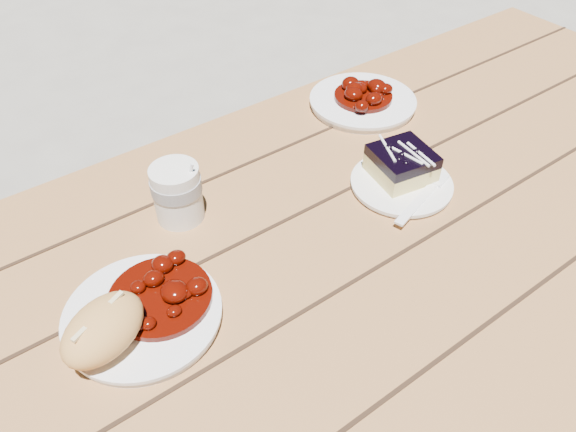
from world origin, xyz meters
TOP-DOWN VIEW (x-y plane):
  - picnic_table at (0.00, -0.00)m, footprint 2.00×1.55m
  - main_plate at (-0.25, 0.03)m, footprint 0.20×0.20m
  - goulash_stew at (-0.22, 0.04)m, footprint 0.14×0.14m
  - bread_roll at (-0.31, 0.01)m, footprint 0.14×0.12m
  - dessert_plate at (0.22, 0.03)m, footprint 0.17×0.17m
  - blueberry_cake at (0.23, 0.05)m, footprint 0.11×0.11m
  - fork_dessert at (0.20, -0.02)m, footprint 0.16×0.07m
  - coffee_cup at (-0.12, 0.19)m, footprint 0.08×0.08m
  - second_plate at (0.34, 0.27)m, footprint 0.21×0.21m
  - second_stew at (0.34, 0.27)m, footprint 0.12×0.12m

SIDE VIEW (x-z plane):
  - picnic_table at x=0.00m, z-range 0.21..0.96m
  - dessert_plate at x=0.22m, z-range 0.75..0.76m
  - main_plate at x=-0.25m, z-range 0.75..0.77m
  - second_plate at x=0.34m, z-range 0.75..0.77m
  - fork_dessert at x=0.20m, z-range 0.76..0.76m
  - blueberry_cake at x=0.23m, z-range 0.76..0.81m
  - goulash_stew at x=-0.22m, z-range 0.77..0.81m
  - second_stew at x=0.34m, z-range 0.77..0.81m
  - bread_roll at x=-0.31m, z-range 0.77..0.83m
  - coffee_cup at x=-0.12m, z-range 0.75..0.84m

